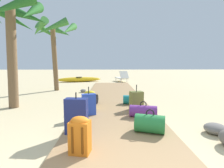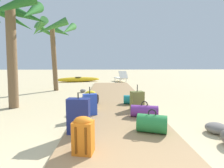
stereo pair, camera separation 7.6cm
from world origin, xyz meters
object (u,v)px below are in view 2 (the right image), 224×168
Objects in this scene: duffel_bag_purple at (144,111)px; lounge_chair at (121,77)px; duffel_bag_teal at (133,99)px; suitcase_navy at (79,116)px; duffel_bag_green at (152,123)px; backpack_yellow at (90,99)px; palm_tree_far_left at (54,35)px; duffel_bag_black at (91,99)px; kayak at (78,79)px; suitcase_olive at (137,100)px; palm_tree_near_left at (12,22)px; suitcase_blue at (90,104)px; backpack_orange at (83,134)px.

duffel_bag_purple is 8.86m from lounge_chair.
duffel_bag_teal is 0.81× the size of suitcase_navy.
suitcase_navy is (-1.42, -0.02, 0.16)m from duffel_bag_green.
lounge_chair is (1.55, 8.04, -0.04)m from backpack_yellow.
duffel_bag_black is at bearing -56.83° from palm_tree_far_left.
kayak is at bearing 99.26° from suitcase_navy.
palm_tree_near_left is at bearing 168.11° from suitcase_olive.
palm_tree_far_left is 5.00m from kayak.
palm_tree_near_left reaches higher than suitcase_olive.
kayak is (-3.01, 9.79, -0.08)m from duffel_bag_green.
suitcase_olive is 8.66m from kayak.
duffel_bag_black is at bearing 151.58° from suitcase_olive.
palm_tree_far_left reaches higher than kayak.
lounge_chair is at bearing 61.44° from palm_tree_near_left.
suitcase_blue reaches higher than duffel_bag_teal.
duffel_bag_green is 0.19× the size of palm_tree_far_left.
duffel_bag_black is 0.15× the size of palm_tree_near_left.
duffel_bag_black is 1.25m from suitcase_blue.
backpack_yellow is 2.55m from backpack_orange.
backpack_yellow is at bearing 93.82° from suitcase_blue.
duffel_bag_black is 0.75× the size of duffel_bag_purple.
palm_tree_far_left is (-2.02, 3.10, 2.53)m from duffel_bag_black.
lounge_chair is at bearing 88.46° from duffel_bag_teal.
duffel_bag_purple is (1.29, 1.74, -0.15)m from backpack_orange.
suitcase_navy reaches higher than duffel_bag_teal.
suitcase_navy is at bearing -91.88° from backpack_yellow.
backpack_yellow is 0.95× the size of backpack_orange.
suitcase_blue is 5.40m from palm_tree_far_left.
duffel_bag_black is 0.33× the size of lounge_chair.
suitcase_navy is (-1.41, -2.39, 0.20)m from duffel_bag_teal.
suitcase_olive is 2.72m from backpack_orange.
palm_tree_near_left is at bearing 179.12° from duffel_bag_black.
backpack_yellow is (-1.36, 1.79, 0.11)m from duffel_bag_green.
duffel_bag_black is at bearing 95.10° from backpack_yellow.
lounge_chair is 0.49× the size of kayak.
backpack_orange is (0.09, -1.96, 0.02)m from suitcase_blue.
suitcase_blue is 3.65m from palm_tree_near_left.
backpack_orange is (0.18, -3.19, 0.14)m from duffel_bag_black.
palm_tree_near_left is 8.71m from lounge_chair.
palm_tree_near_left is at bearing 133.89° from suitcase_navy.
backpack_yellow reaches higher than kayak.
palm_tree_far_left reaches higher than backpack_yellow.
suitcase_navy is 0.24× the size of kayak.
duffel_bag_teal is 8.01m from kayak.
suitcase_navy is at bearing -146.11° from duffel_bag_purple.
duffel_bag_green is 1.19× the size of backpack_yellow.
palm_tree_near_left is 1.01× the size of palm_tree_far_left.
backpack_orange is (-1.23, -3.13, 0.15)m from duffel_bag_teal.
backpack_orange reaches higher than duffel_bag_black.
suitcase_blue is at bearing 170.91° from duffel_bag_purple.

